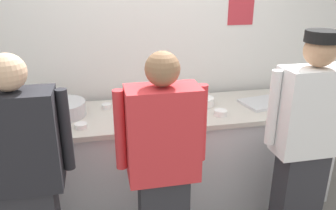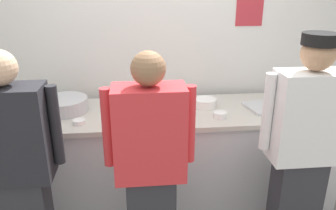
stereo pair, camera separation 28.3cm
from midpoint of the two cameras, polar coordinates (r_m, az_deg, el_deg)
wall_back at (r=3.23m, az=-6.38°, el=8.69°), size 5.02×0.11×2.61m
prep_counter at (r=3.06m, az=-4.77°, el=-9.08°), size 3.20×0.76×0.91m
chef_near_left at (r=2.30m, az=-26.49°, el=-10.94°), size 0.59×0.24×1.61m
chef_center at (r=2.19m, az=-4.62°, el=-10.49°), size 0.59×0.24×1.59m
chef_far_right at (r=2.56m, az=19.51°, el=-5.67°), size 0.60×0.24×1.67m
plate_stack_front at (r=2.99m, az=3.25°, el=0.58°), size 0.20×0.20×0.07m
plate_stack_rear at (r=2.76m, az=-3.99°, el=-1.31°), size 0.24×0.24×0.06m
mixing_bowl_steel at (r=2.93m, az=-20.34°, el=-0.69°), size 0.39×0.39×0.12m
sheet_tray at (r=3.14m, az=14.56°, el=0.46°), size 0.56×0.39×0.02m
squeeze_bottle_primary at (r=2.96m, az=-26.35°, el=-0.45°), size 0.06×0.06×0.21m
ramekin_yellow_sauce at (r=2.66m, az=-17.60°, el=-3.41°), size 0.10×0.10×0.04m
ramekin_orange_sauce at (r=3.10m, az=-27.92°, el=-1.44°), size 0.09×0.09×0.04m
ramekin_red_sauce at (r=2.99m, az=-13.12°, el=-0.20°), size 0.08×0.08×0.04m
ramekin_green_sauce at (r=2.78m, az=6.07°, el=-1.34°), size 0.10×0.10×0.05m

